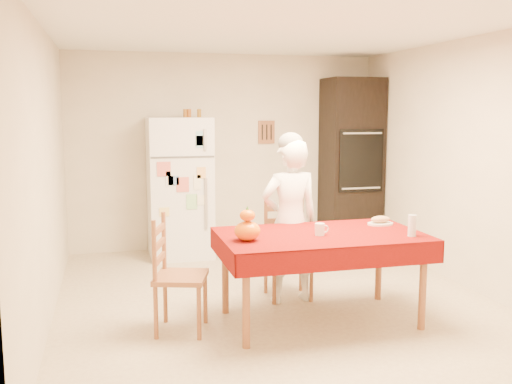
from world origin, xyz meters
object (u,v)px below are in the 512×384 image
object	(u,v)px
refrigerator	(180,187)
chair_far	(286,244)
seated_woman	(290,221)
oven_cabinet	(351,162)
chair_left	(173,270)
wine_glass	(412,226)
bread_plate	(380,224)
pumpkin_lower	(247,231)
dining_table	(321,242)
coffee_mug	(320,229)

from	to	relation	value
refrigerator	chair_far	world-z (taller)	refrigerator
chair_far	seated_woman	distance (m)	0.30
oven_cabinet	chair_left	size ratio (longest dim) A/B	2.32
oven_cabinet	seated_woman	size ratio (longest dim) A/B	1.44
oven_cabinet	wine_glass	distance (m)	2.96
chair_left	bread_plate	distance (m)	1.90
pumpkin_lower	wine_glass	world-z (taller)	wine_glass
dining_table	chair_left	world-z (taller)	chair_left
oven_cabinet	seated_woman	distance (m)	2.54
dining_table	refrigerator	bearing A→B (deg)	108.91
chair_left	pumpkin_lower	xyz separation A→B (m)	(0.57, -0.19, 0.33)
coffee_mug	pumpkin_lower	bearing A→B (deg)	-176.77
refrigerator	chair_far	xyz separation A→B (m)	(0.80, -1.81, -0.34)
oven_cabinet	seated_woman	world-z (taller)	oven_cabinet
dining_table	bread_plate	size ratio (longest dim) A/B	7.08
oven_cabinet	bread_plate	size ratio (longest dim) A/B	9.17
coffee_mug	wine_glass	bearing A→B (deg)	-16.96
chair_left	coffee_mug	size ratio (longest dim) A/B	9.50
wine_glass	coffee_mug	bearing A→B (deg)	163.04
refrigerator	seated_woman	xyz separation A→B (m)	(0.78, -1.97, -0.09)
refrigerator	coffee_mug	distance (m)	2.72
wine_glass	bread_plate	world-z (taller)	wine_glass
dining_table	wine_glass	distance (m)	0.76
wine_glass	bread_plate	xyz separation A→B (m)	(-0.03, 0.50, -0.08)
chair_far	coffee_mug	xyz separation A→B (m)	(0.03, -0.79, 0.30)
oven_cabinet	wine_glass	xyz separation A→B (m)	(-0.73, -2.86, -0.25)
wine_glass	dining_table	bearing A→B (deg)	157.48
bread_plate	coffee_mug	bearing A→B (deg)	-158.14
oven_cabinet	pumpkin_lower	distance (m)	3.39
oven_cabinet	pumpkin_lower	world-z (taller)	oven_cabinet
refrigerator	oven_cabinet	xyz separation A→B (m)	(2.28, 0.05, 0.25)
bread_plate	pumpkin_lower	bearing A→B (deg)	-166.64
chair_far	wine_glass	world-z (taller)	chair_far
bread_plate	wine_glass	bearing A→B (deg)	-86.36
oven_cabinet	chair_left	distance (m)	3.67
refrigerator	chair_far	distance (m)	2.00
pumpkin_lower	bread_plate	xyz separation A→B (m)	(1.31, 0.31, -0.07)
chair_far	wine_glass	size ratio (longest dim) A/B	5.40
seated_woman	pumpkin_lower	size ratio (longest dim) A/B	7.33
oven_cabinet	wine_glass	size ratio (longest dim) A/B	12.50
refrigerator	bread_plate	xyz separation A→B (m)	(1.52, -2.32, -0.08)
chair_left	coffee_mug	bearing A→B (deg)	-80.28
dining_table	chair_far	bearing A→B (deg)	95.47
chair_far	bread_plate	xyz separation A→B (m)	(0.72, -0.51, 0.26)
seated_woman	bread_plate	world-z (taller)	seated_woman
refrigerator	chair_left	distance (m)	2.49
coffee_mug	bread_plate	distance (m)	0.74
chair_far	seated_woman	size ratio (longest dim) A/B	0.62
coffee_mug	wine_glass	distance (m)	0.75
oven_cabinet	bread_plate	bearing A→B (deg)	-107.84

